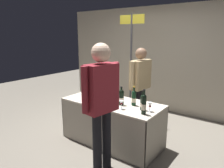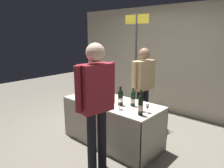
{
  "view_description": "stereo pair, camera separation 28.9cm",
  "coord_description": "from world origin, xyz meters",
  "px_view_note": "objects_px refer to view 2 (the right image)",
  "views": [
    {
      "loc": [
        1.97,
        -2.65,
        1.82
      ],
      "look_at": [
        0.0,
        0.0,
        1.03
      ],
      "focal_mm": 33.62,
      "sensor_mm": 36.0,
      "label": 1
    },
    {
      "loc": [
        2.19,
        -2.47,
        1.82
      ],
      "look_at": [
        0.0,
        0.0,
        1.03
      ],
      "focal_mm": 33.62,
      "sensor_mm": 36.0,
      "label": 2
    }
  ],
  "objects_px": {
    "wine_glass_near_taster": "(148,106)",
    "booth_signpost": "(136,55)",
    "display_bottle_0": "(140,103)",
    "tasting_table": "(112,114)",
    "wine_glass_near_vendor": "(110,93)",
    "wine_glass_mid": "(119,103)",
    "flower_vase": "(90,93)",
    "featured_wine_bottle": "(120,97)",
    "vendor_presenter": "(143,81)",
    "taster_foreground_right": "(96,97)"
  },
  "relations": [
    {
      "from": "tasting_table",
      "to": "flower_vase",
      "type": "xyz_separation_m",
      "value": [
        -0.34,
        -0.18,
        0.34
      ]
    },
    {
      "from": "flower_vase",
      "to": "vendor_presenter",
      "type": "height_order",
      "value": "vendor_presenter"
    },
    {
      "from": "wine_glass_near_vendor",
      "to": "booth_signpost",
      "type": "bearing_deg",
      "value": 100.69
    },
    {
      "from": "wine_glass_near_vendor",
      "to": "wine_glass_mid",
      "type": "height_order",
      "value": "wine_glass_mid"
    },
    {
      "from": "wine_glass_near_vendor",
      "to": "vendor_presenter",
      "type": "height_order",
      "value": "vendor_presenter"
    },
    {
      "from": "wine_glass_near_vendor",
      "to": "taster_foreground_right",
      "type": "relative_size",
      "value": 0.08
    },
    {
      "from": "featured_wine_bottle",
      "to": "wine_glass_near_vendor",
      "type": "xyz_separation_m",
      "value": [
        -0.37,
        0.16,
        -0.03
      ]
    },
    {
      "from": "tasting_table",
      "to": "vendor_presenter",
      "type": "bearing_deg",
      "value": 86.13
    },
    {
      "from": "vendor_presenter",
      "to": "wine_glass_near_taster",
      "type": "bearing_deg",
      "value": 41.44
    },
    {
      "from": "display_bottle_0",
      "to": "taster_foreground_right",
      "type": "bearing_deg",
      "value": -109.06
    },
    {
      "from": "tasting_table",
      "to": "wine_glass_near_vendor",
      "type": "distance_m",
      "value": 0.37
    },
    {
      "from": "wine_glass_mid",
      "to": "booth_signpost",
      "type": "distance_m",
      "value": 1.6
    },
    {
      "from": "display_bottle_0",
      "to": "wine_glass_near_taster",
      "type": "distance_m",
      "value": 0.12
    },
    {
      "from": "vendor_presenter",
      "to": "booth_signpost",
      "type": "height_order",
      "value": "booth_signpost"
    },
    {
      "from": "tasting_table",
      "to": "taster_foreground_right",
      "type": "distance_m",
      "value": 0.96
    },
    {
      "from": "tasting_table",
      "to": "wine_glass_near_taster",
      "type": "distance_m",
      "value": 0.77
    },
    {
      "from": "display_bottle_0",
      "to": "flower_vase",
      "type": "relative_size",
      "value": 0.8
    },
    {
      "from": "flower_vase",
      "to": "wine_glass_near_taster",
      "type": "bearing_deg",
      "value": 7.63
    },
    {
      "from": "booth_signpost",
      "to": "display_bottle_0",
      "type": "bearing_deg",
      "value": -51.71
    },
    {
      "from": "featured_wine_bottle",
      "to": "booth_signpost",
      "type": "relative_size",
      "value": 0.13
    },
    {
      "from": "display_bottle_0",
      "to": "wine_glass_near_taster",
      "type": "bearing_deg",
      "value": 4.92
    },
    {
      "from": "tasting_table",
      "to": "wine_glass_mid",
      "type": "xyz_separation_m",
      "value": [
        0.32,
        -0.2,
        0.32
      ]
    },
    {
      "from": "display_bottle_0",
      "to": "wine_glass_near_vendor",
      "type": "height_order",
      "value": "display_bottle_0"
    },
    {
      "from": "booth_signpost",
      "to": "wine_glass_near_vendor",
      "type": "bearing_deg",
      "value": -79.31
    },
    {
      "from": "wine_glass_near_vendor",
      "to": "taster_foreground_right",
      "type": "distance_m",
      "value": 1.0
    },
    {
      "from": "wine_glass_mid",
      "to": "featured_wine_bottle",
      "type": "bearing_deg",
      "value": 124.37
    },
    {
      "from": "display_bottle_0",
      "to": "wine_glass_near_taster",
      "type": "xyz_separation_m",
      "value": [
        0.12,
        0.01,
        -0.03
      ]
    },
    {
      "from": "tasting_table",
      "to": "display_bottle_0",
      "type": "relative_size",
      "value": 5.58
    },
    {
      "from": "flower_vase",
      "to": "featured_wine_bottle",
      "type": "bearing_deg",
      "value": 13.57
    },
    {
      "from": "vendor_presenter",
      "to": "flower_vase",
      "type": "bearing_deg",
      "value": -16.79
    },
    {
      "from": "display_bottle_0",
      "to": "wine_glass_mid",
      "type": "distance_m",
      "value": 0.31
    },
    {
      "from": "featured_wine_bottle",
      "to": "wine_glass_near_taster",
      "type": "height_order",
      "value": "featured_wine_bottle"
    },
    {
      "from": "featured_wine_bottle",
      "to": "booth_signpost",
      "type": "distance_m",
      "value": 1.41
    },
    {
      "from": "featured_wine_bottle",
      "to": "display_bottle_0",
      "type": "height_order",
      "value": "same"
    },
    {
      "from": "vendor_presenter",
      "to": "wine_glass_near_vendor",
      "type": "bearing_deg",
      "value": -11.63
    },
    {
      "from": "wine_glass_near_vendor",
      "to": "vendor_presenter",
      "type": "bearing_deg",
      "value": 73.67
    },
    {
      "from": "booth_signpost",
      "to": "wine_glass_near_taster",
      "type": "bearing_deg",
      "value": -48.19
    },
    {
      "from": "display_bottle_0",
      "to": "flower_vase",
      "type": "bearing_deg",
      "value": -172.04
    },
    {
      "from": "wine_glass_near_taster",
      "to": "taster_foreground_right",
      "type": "xyz_separation_m",
      "value": [
        -0.34,
        -0.67,
        0.21
      ]
    },
    {
      "from": "vendor_presenter",
      "to": "booth_signpost",
      "type": "xyz_separation_m",
      "value": [
        -0.4,
        0.31,
        0.45
      ]
    },
    {
      "from": "vendor_presenter",
      "to": "taster_foreground_right",
      "type": "xyz_separation_m",
      "value": [
        0.31,
        -1.54,
        0.1
      ]
    },
    {
      "from": "vendor_presenter",
      "to": "featured_wine_bottle",
      "type": "bearing_deg",
      "value": 14.88
    },
    {
      "from": "tasting_table",
      "to": "vendor_presenter",
      "type": "height_order",
      "value": "vendor_presenter"
    },
    {
      "from": "flower_vase",
      "to": "booth_signpost",
      "type": "relative_size",
      "value": 0.17
    },
    {
      "from": "flower_vase",
      "to": "vendor_presenter",
      "type": "relative_size",
      "value": 0.24
    },
    {
      "from": "display_bottle_0",
      "to": "booth_signpost",
      "type": "distance_m",
      "value": 1.61
    },
    {
      "from": "wine_glass_near_taster",
      "to": "booth_signpost",
      "type": "height_order",
      "value": "booth_signpost"
    },
    {
      "from": "wine_glass_mid",
      "to": "flower_vase",
      "type": "relative_size",
      "value": 0.35
    },
    {
      "from": "taster_foreground_right",
      "to": "wine_glass_mid",
      "type": "bearing_deg",
      "value": 13.38
    },
    {
      "from": "tasting_table",
      "to": "wine_glass_near_taster",
      "type": "xyz_separation_m",
      "value": [
        0.71,
        -0.04,
        0.32
      ]
    }
  ]
}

